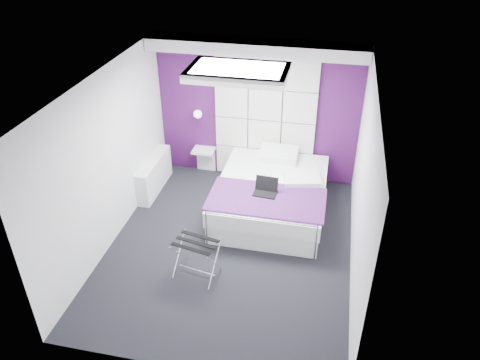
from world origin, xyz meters
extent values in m
plane|color=black|center=(0.00, 0.00, 0.00)|extent=(4.40, 4.40, 0.00)
plane|color=white|center=(0.00, 0.00, 2.60)|extent=(4.40, 4.40, 0.00)
plane|color=silver|center=(0.00, 2.20, 1.30)|extent=(3.60, 0.00, 3.60)
plane|color=silver|center=(-1.80, 0.00, 1.30)|extent=(0.00, 4.40, 4.40)
plane|color=silver|center=(1.80, 0.00, 1.30)|extent=(0.00, 4.40, 4.40)
cube|color=#401046|center=(0.00, 2.19, 1.30)|extent=(3.58, 0.02, 2.58)
cube|color=white|center=(0.00, 1.95, 2.50)|extent=(3.58, 0.50, 0.20)
sphere|color=white|center=(-1.05, 2.06, 1.22)|extent=(0.15, 0.15, 0.15)
cube|color=white|center=(-1.69, 1.30, 0.30)|extent=(0.22, 1.20, 0.60)
cube|color=white|center=(0.46, 1.04, 0.16)|extent=(1.69, 2.11, 0.32)
cube|color=white|center=(0.46, 1.04, 0.45)|extent=(1.73, 2.15, 0.26)
cube|color=#3F154E|center=(0.46, 0.51, 0.60)|extent=(1.79, 0.95, 0.03)
cube|color=white|center=(-0.97, 2.02, 0.49)|extent=(0.40, 0.31, 0.04)
cube|color=black|center=(-0.32, -0.67, 0.56)|extent=(0.58, 0.43, 0.01)
cube|color=black|center=(0.42, 0.63, 0.62)|extent=(0.36, 0.25, 0.02)
cube|color=black|center=(0.42, 0.76, 0.75)|extent=(0.36, 0.01, 0.24)
camera|label=1|loc=(1.30, -5.36, 4.63)|focal=35.00mm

